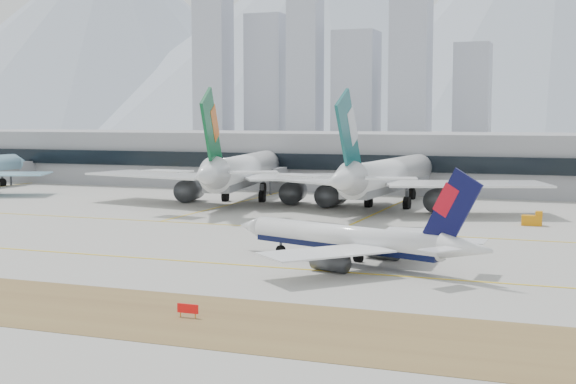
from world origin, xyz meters
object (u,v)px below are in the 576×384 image
at_px(widebody_cathay, 386,178).
at_px(terminal, 391,160).
at_px(taxiing_airliner, 354,240).
at_px(widebody_eva, 242,172).

distance_m(widebody_cathay, terminal, 50.77).
distance_m(taxiing_airliner, terminal, 116.52).
relative_size(taxiing_airliner, widebody_eva, 0.55).
distance_m(taxiing_airliner, widebody_cathay, 65.79).
bearing_deg(taxiing_airliner, widebody_cathay, -60.46).
height_order(taxiing_airliner, terminal, terminal).
height_order(taxiing_airliner, widebody_eva, widebody_eva).
relative_size(widebody_cathay, terminal, 0.25).
xyz_separation_m(taxiing_airliner, widebody_cathay, (-11.20, 64.74, 3.34)).
relative_size(taxiing_airliner, terminal, 0.14).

